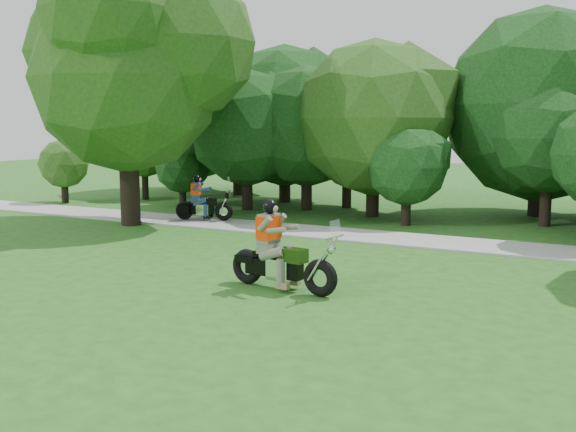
% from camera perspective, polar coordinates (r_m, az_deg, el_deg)
% --- Properties ---
extents(ground, '(100.00, 100.00, 0.00)m').
position_cam_1_polar(ground, '(12.15, 3.50, -8.51)').
color(ground, '#235518').
rests_on(ground, ground).
extents(walkway, '(60.00, 2.20, 0.06)m').
position_cam_1_polar(walkway, '(19.53, 13.22, -2.29)').
color(walkway, gray).
rests_on(walkway, ground).
extents(tree_line, '(39.92, 12.44, 7.90)m').
position_cam_1_polar(tree_line, '(25.81, 15.73, 8.21)').
color(tree_line, black).
rests_on(tree_line, ground).
extents(big_tree_west, '(8.64, 6.56, 9.96)m').
position_cam_1_polar(big_tree_west, '(23.35, -13.74, 13.46)').
color(big_tree_west, black).
rests_on(big_tree_west, ground).
extents(chopper_motorcycle, '(2.68, 0.83, 1.92)m').
position_cam_1_polar(chopper_motorcycle, '(13.61, -0.94, -3.62)').
color(chopper_motorcycle, black).
rests_on(chopper_motorcycle, ground).
extents(touring_motorcycle, '(2.10, 1.13, 1.64)m').
position_cam_1_polar(touring_motorcycle, '(23.44, -7.80, 1.09)').
color(touring_motorcycle, black).
rests_on(touring_motorcycle, walkway).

